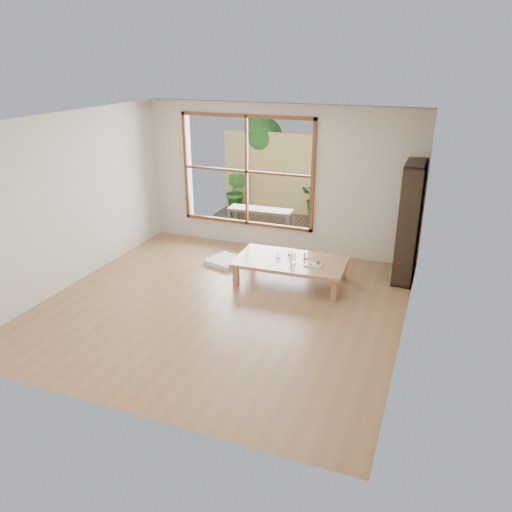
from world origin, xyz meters
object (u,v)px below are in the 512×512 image
Objects in this scene: bookshelf at (409,223)px; garden_bench at (260,212)px; low_table at (291,263)px; food_tray at (314,264)px.

bookshelf reaches higher than garden_bench.
bookshelf is at bearing -27.62° from garden_bench.
low_table is 1.94m from bookshelf.
low_table is at bearing -153.89° from bookshelf.
food_tray is (0.39, -0.08, 0.06)m from low_table.
bookshelf is (1.66, 0.81, 0.61)m from low_table.
food_tray is at bearing -55.35° from garden_bench.
food_tray is at bearing -144.74° from bookshelf.
low_table is 2.60m from garden_bench.
food_tray is at bearing -13.66° from low_table.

